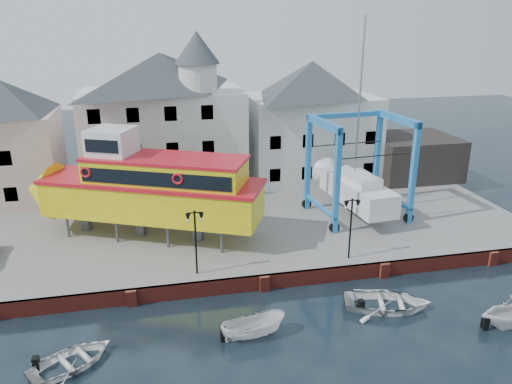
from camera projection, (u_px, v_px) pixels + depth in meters
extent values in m
plane|color=black|center=(264.00, 290.00, 30.94)|extent=(140.00, 140.00, 0.00)
cube|color=slate|center=(234.00, 217.00, 40.92)|extent=(44.00, 22.00, 1.00)
cube|color=maroon|center=(264.00, 282.00, 30.89)|extent=(44.00, 0.25, 1.00)
cube|color=maroon|center=(131.00, 298.00, 29.13)|extent=(0.60, 0.36, 1.00)
cube|color=maroon|center=(264.00, 284.00, 30.73)|extent=(0.60, 0.36, 1.00)
cube|color=maroon|center=(384.00, 270.00, 32.33)|extent=(0.60, 0.36, 1.00)
cube|color=maroon|center=(493.00, 258.00, 33.94)|extent=(0.60, 0.36, 1.00)
cube|color=beige|center=(10.00, 158.00, 42.37)|extent=(8.00, 7.00, 7.50)
pyramid|color=#32383E|center=(0.00, 97.00, 40.66)|extent=(8.00, 7.00, 2.80)
cube|color=black|center=(11.00, 194.00, 39.99)|extent=(1.00, 0.08, 1.20)
cube|color=black|center=(5.00, 158.00, 39.00)|extent=(1.00, 0.08, 1.20)
cube|color=silver|center=(165.00, 140.00, 45.18)|extent=(14.00, 8.00, 9.00)
pyramid|color=#32383E|center=(160.00, 71.00, 43.17)|extent=(14.00, 8.00, 3.20)
cube|color=black|center=(102.00, 188.00, 41.39)|extent=(1.00, 0.08, 1.20)
cube|color=black|center=(139.00, 186.00, 41.99)|extent=(1.00, 0.08, 1.20)
cube|color=black|center=(174.00, 183.00, 42.59)|extent=(1.00, 0.08, 1.20)
cube|color=black|center=(209.00, 181.00, 43.19)|extent=(1.00, 0.08, 1.20)
cube|color=black|center=(98.00, 153.00, 40.40)|extent=(1.00, 0.08, 1.20)
cube|color=black|center=(136.00, 151.00, 41.00)|extent=(1.00, 0.08, 1.20)
cube|color=black|center=(173.00, 149.00, 41.60)|extent=(1.00, 0.08, 1.20)
cube|color=black|center=(208.00, 148.00, 42.20)|extent=(1.00, 0.08, 1.20)
cube|color=black|center=(94.00, 117.00, 39.41)|extent=(1.00, 0.08, 1.20)
cube|color=black|center=(133.00, 115.00, 40.01)|extent=(1.00, 0.08, 1.20)
cube|color=black|center=(170.00, 114.00, 40.61)|extent=(1.00, 0.08, 1.20)
cube|color=black|center=(207.00, 112.00, 41.21)|extent=(1.00, 0.08, 1.20)
cylinder|color=silver|center=(198.00, 78.00, 41.69)|extent=(3.20, 3.20, 2.40)
cone|color=#32383E|center=(197.00, 47.00, 40.86)|extent=(3.80, 3.80, 2.60)
cube|color=silver|center=(310.00, 137.00, 48.62)|extent=(12.00, 8.00, 8.00)
pyramid|color=#32383E|center=(312.00, 78.00, 46.76)|extent=(12.00, 8.00, 3.20)
cube|color=black|center=(275.00, 175.00, 44.86)|extent=(1.00, 0.08, 1.20)
cube|color=black|center=(307.00, 173.00, 45.46)|extent=(1.00, 0.08, 1.20)
cube|color=black|center=(338.00, 171.00, 46.06)|extent=(1.00, 0.08, 1.20)
cube|color=black|center=(368.00, 169.00, 46.66)|extent=(1.00, 0.08, 1.20)
cube|color=black|center=(275.00, 143.00, 43.86)|extent=(1.00, 0.08, 1.20)
cube|color=black|center=(308.00, 141.00, 44.46)|extent=(1.00, 0.08, 1.20)
cube|color=black|center=(340.00, 139.00, 45.07)|extent=(1.00, 0.08, 1.20)
cube|color=black|center=(371.00, 138.00, 45.67)|extent=(1.00, 0.08, 1.20)
cube|color=#272421|center=(412.00, 156.00, 49.44)|extent=(8.00, 7.00, 4.00)
cylinder|color=black|center=(196.00, 244.00, 30.26)|extent=(0.12, 0.12, 4.00)
cube|color=black|center=(194.00, 213.00, 29.58)|extent=(0.90, 0.06, 0.06)
sphere|color=black|center=(194.00, 212.00, 29.56)|extent=(0.16, 0.16, 0.16)
cone|color=black|center=(188.00, 218.00, 29.59)|extent=(0.32, 0.32, 0.45)
sphere|color=white|center=(188.00, 220.00, 29.65)|extent=(0.18, 0.18, 0.18)
cone|color=black|center=(201.00, 216.00, 29.75)|extent=(0.32, 0.32, 0.45)
sphere|color=white|center=(201.00, 219.00, 29.81)|extent=(0.18, 0.18, 0.18)
cylinder|color=black|center=(350.00, 230.00, 32.26)|extent=(0.12, 0.12, 4.00)
cube|color=black|center=(352.00, 200.00, 31.58)|extent=(0.90, 0.06, 0.06)
sphere|color=black|center=(352.00, 199.00, 31.56)|extent=(0.16, 0.16, 0.16)
cone|color=black|center=(346.00, 205.00, 31.59)|extent=(0.32, 0.32, 0.45)
sphere|color=white|center=(346.00, 207.00, 31.65)|extent=(0.18, 0.18, 0.18)
cone|color=black|center=(358.00, 204.00, 31.75)|extent=(0.32, 0.32, 0.45)
sphere|color=white|center=(358.00, 207.00, 31.81)|extent=(0.18, 0.18, 0.18)
cylinder|color=#59595E|center=(68.00, 226.00, 35.81)|extent=(0.27, 0.27, 1.64)
cylinder|color=#59595E|center=(90.00, 211.00, 38.64)|extent=(0.27, 0.27, 1.64)
cylinder|color=#59595E|center=(117.00, 231.00, 35.02)|extent=(0.27, 0.27, 1.64)
cylinder|color=#59595E|center=(136.00, 215.00, 37.84)|extent=(0.27, 0.27, 1.64)
cylinder|color=#59595E|center=(168.00, 236.00, 34.22)|extent=(0.27, 0.27, 1.64)
cylinder|color=#59595E|center=(184.00, 219.00, 37.04)|extent=(0.27, 0.27, 1.64)
cylinder|color=#59595E|center=(222.00, 241.00, 33.42)|extent=(0.27, 0.27, 1.64)
cylinder|color=#59595E|center=(233.00, 224.00, 36.25)|extent=(0.27, 0.27, 1.64)
cube|color=#59595E|center=(86.00, 219.00, 37.11)|extent=(0.83, 0.77, 1.64)
cube|color=#59595E|center=(141.00, 224.00, 36.20)|extent=(0.83, 0.77, 1.64)
cube|color=#59595E|center=(198.00, 229.00, 35.29)|extent=(0.83, 0.77, 1.64)
cube|color=gold|center=(153.00, 199.00, 35.30)|extent=(15.67, 10.26, 2.41)
cone|color=gold|center=(42.00, 190.00, 37.15)|extent=(3.95, 4.80, 4.17)
cube|color=red|center=(151.00, 181.00, 34.87)|extent=(16.05, 10.56, 0.24)
cube|color=gold|center=(165.00, 172.00, 34.39)|extent=(11.51, 8.01, 1.75)
cube|color=black|center=(154.00, 179.00, 32.62)|extent=(9.57, 4.50, 0.99)
cube|color=black|center=(176.00, 164.00, 36.11)|extent=(9.57, 4.50, 0.99)
cube|color=red|center=(165.00, 158.00, 34.06)|extent=(11.76, 8.20, 0.20)
cube|color=white|center=(112.00, 143.00, 34.56)|extent=(3.79, 3.79, 2.00)
cube|color=black|center=(101.00, 146.00, 33.20)|extent=(2.20, 1.07, 0.88)
torus|color=red|center=(85.00, 172.00, 33.55)|extent=(0.76, 0.46, 0.77)
torus|color=red|center=(177.00, 179.00, 32.18)|extent=(0.76, 0.46, 0.77)
cube|color=blue|center=(337.00, 182.00, 35.52)|extent=(0.43, 0.43, 7.83)
cylinder|color=black|center=(334.00, 228.00, 36.69)|extent=(0.81, 0.35, 0.78)
cube|color=blue|center=(308.00, 163.00, 40.20)|extent=(0.43, 0.43, 7.83)
cylinder|color=black|center=(306.00, 204.00, 41.36)|extent=(0.81, 0.35, 0.78)
cube|color=blue|center=(413.00, 174.00, 37.33)|extent=(0.43, 0.43, 7.83)
cylinder|color=black|center=(408.00, 218.00, 38.49)|extent=(0.81, 0.35, 0.78)
cube|color=blue|center=(377.00, 157.00, 42.00)|extent=(0.43, 0.43, 7.83)
cylinder|color=black|center=(374.00, 196.00, 43.17)|extent=(0.81, 0.35, 0.78)
cube|color=blue|center=(324.00, 124.00, 36.63)|extent=(0.91, 5.60, 0.55)
cube|color=blue|center=(320.00, 206.00, 38.78)|extent=(0.79, 5.59, 0.23)
cube|color=blue|center=(398.00, 119.00, 38.44)|extent=(0.91, 5.60, 0.55)
cube|color=blue|center=(391.00, 198.00, 40.59)|extent=(0.79, 5.59, 0.23)
cube|color=blue|center=(346.00, 115.00, 39.87)|extent=(6.71, 1.02, 0.39)
cube|color=white|center=(357.00, 191.00, 39.39)|extent=(3.34, 8.59, 1.79)
cone|color=white|center=(330.00, 174.00, 43.87)|extent=(2.73, 2.02, 2.57)
cube|color=#59595E|center=(356.00, 207.00, 39.82)|extent=(0.46, 2.03, 0.78)
cube|color=white|center=(362.00, 179.00, 38.48)|extent=(2.09, 3.51, 0.67)
cylinder|color=#99999E|center=(360.00, 101.00, 37.57)|extent=(0.17, 0.17, 12.30)
cube|color=black|center=(373.00, 156.00, 36.45)|extent=(6.09, 0.69, 0.05)
cube|color=black|center=(348.00, 144.00, 40.07)|extent=(6.09, 0.69, 0.05)
imported|color=white|center=(253.00, 337.00, 26.44)|extent=(3.67, 1.73, 1.37)
imported|color=white|center=(386.00, 308.00, 29.03)|extent=(5.82, 4.87, 1.03)
imported|color=white|center=(510.00, 325.00, 27.40)|extent=(3.80, 3.29, 1.98)
imported|color=white|center=(72.00, 366.00, 24.23)|extent=(5.07, 4.71, 0.86)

